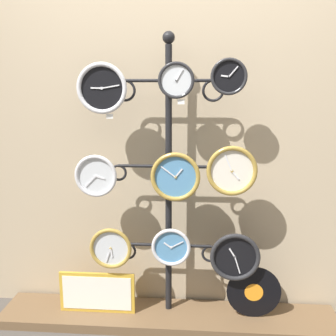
% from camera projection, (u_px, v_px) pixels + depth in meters
% --- Properties ---
extents(shop_wall, '(4.40, 0.04, 2.80)m').
position_uv_depth(shop_wall, '(171.00, 105.00, 2.53)').
color(shop_wall, tan).
rests_on(shop_wall, ground_plane).
extents(low_shelf, '(2.20, 0.36, 0.06)m').
position_uv_depth(low_shelf, '(168.00, 317.00, 2.58)').
color(low_shelf, brown).
rests_on(low_shelf, ground_plane).
extents(display_stand, '(0.74, 0.44, 1.83)m').
position_uv_depth(display_stand, '(169.00, 232.00, 2.53)').
color(display_stand, black).
rests_on(display_stand, ground_plane).
extents(clock_top_left, '(0.30, 0.04, 0.30)m').
position_uv_depth(clock_top_left, '(102.00, 88.00, 2.28)').
color(clock_top_left, black).
extents(clock_top_center, '(0.21, 0.04, 0.21)m').
position_uv_depth(clock_top_center, '(176.00, 80.00, 2.25)').
color(clock_top_center, silver).
extents(clock_top_right, '(0.21, 0.04, 0.21)m').
position_uv_depth(clock_top_right, '(229.00, 77.00, 2.22)').
color(clock_top_right, black).
extents(clock_middle_left, '(0.26, 0.04, 0.26)m').
position_uv_depth(clock_middle_left, '(96.00, 176.00, 2.39)').
color(clock_middle_left, silver).
extents(clock_middle_center, '(0.30, 0.04, 0.30)m').
position_uv_depth(clock_middle_center, '(175.00, 177.00, 2.36)').
color(clock_middle_center, '#4C84B2').
extents(clock_middle_right, '(0.30, 0.04, 0.30)m').
position_uv_depth(clock_middle_right, '(232.00, 171.00, 2.32)').
color(clock_middle_right, silver).
extents(clock_bottom_left, '(0.27, 0.04, 0.27)m').
position_uv_depth(clock_bottom_left, '(111.00, 248.00, 2.46)').
color(clock_bottom_left, silver).
extents(clock_bottom_center, '(0.25, 0.04, 0.25)m').
position_uv_depth(clock_bottom_center, '(171.00, 247.00, 2.45)').
color(clock_bottom_center, '#4C84B2').
extents(clock_bottom_right, '(0.31, 0.04, 0.31)m').
position_uv_depth(clock_bottom_right, '(235.00, 257.00, 2.43)').
color(clock_bottom_right, black).
extents(vinyl_record, '(0.35, 0.01, 0.35)m').
position_uv_depth(vinyl_record, '(254.00, 292.00, 2.50)').
color(vinyl_record, black).
rests_on(vinyl_record, low_shelf).
extents(picture_frame, '(0.50, 0.02, 0.27)m').
position_uv_depth(picture_frame, '(97.00, 293.00, 2.57)').
color(picture_frame, gold).
rests_on(picture_frame, low_shelf).
extents(price_tag_upper, '(0.04, 0.00, 0.03)m').
position_uv_depth(price_tag_upper, '(110.00, 116.00, 2.31)').
color(price_tag_upper, white).
extents(price_tag_mid, '(0.04, 0.00, 0.03)m').
position_uv_depth(price_tag_mid, '(181.00, 102.00, 2.27)').
color(price_tag_mid, white).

